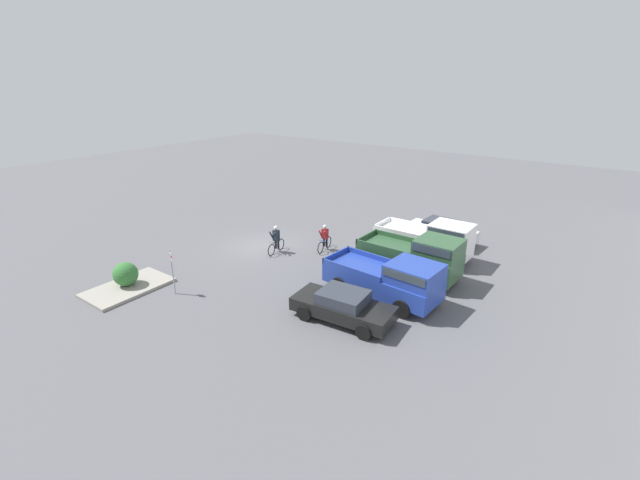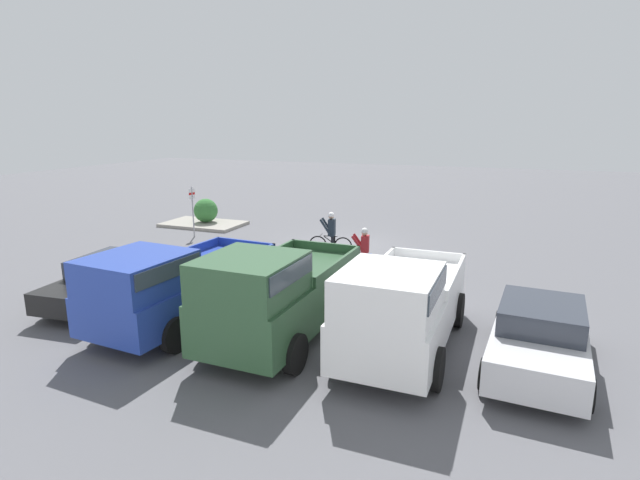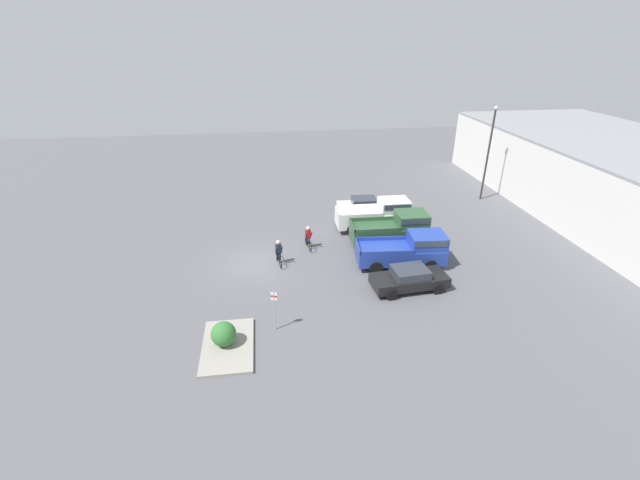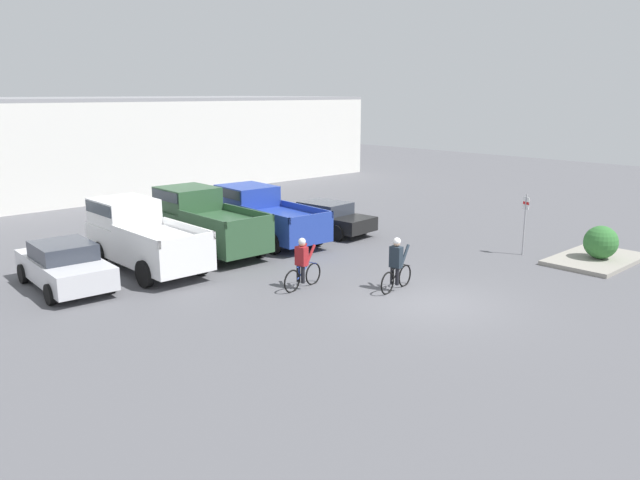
% 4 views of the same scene
% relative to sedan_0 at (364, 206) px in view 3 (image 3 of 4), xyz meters
% --- Properties ---
extents(ground_plane, '(80.00, 80.00, 0.00)m').
position_rel_sedan_0_xyz_m(ground_plane, '(7.03, -8.56, -0.72)').
color(ground_plane, '#56565B').
extents(sedan_0, '(2.16, 4.34, 1.43)m').
position_rel_sedan_0_xyz_m(sedan_0, '(0.00, 0.00, 0.00)').
color(sedan_0, silver).
rests_on(sedan_0, ground_plane).
extents(pickup_truck_0, '(2.26, 5.36, 2.26)m').
position_rel_sedan_0_xyz_m(pickup_truck_0, '(2.81, 0.45, 0.45)').
color(pickup_truck_0, white).
rests_on(pickup_truck_0, ground_plane).
extents(pickup_truck_1, '(2.37, 5.19, 2.35)m').
position_rel_sedan_0_xyz_m(pickup_truck_1, '(5.61, 0.84, 0.49)').
color(pickup_truck_1, '#2D5133').
rests_on(pickup_truck_1, ground_plane).
extents(pickup_truck_2, '(2.60, 5.59, 2.11)m').
position_rel_sedan_0_xyz_m(pickup_truck_2, '(8.44, 0.87, 0.38)').
color(pickup_truck_2, '#233D9E').
rests_on(pickup_truck_2, ground_plane).
extents(sedan_1, '(2.21, 4.46, 1.34)m').
position_rel_sedan_0_xyz_m(sedan_1, '(11.20, 0.08, -0.03)').
color(sedan_1, black).
rests_on(sedan_1, ground_plane).
extents(cyclist_0, '(1.70, 0.51, 1.67)m').
position_rel_sedan_0_xyz_m(cyclist_0, '(7.21, -7.16, 0.10)').
color(cyclist_0, black).
rests_on(cyclist_0, ground_plane).
extents(cyclist_1, '(1.72, 0.51, 1.62)m').
position_rel_sedan_0_xyz_m(cyclist_1, '(5.26, -5.07, 0.07)').
color(cyclist_1, black).
rests_on(cyclist_1, ground_plane).
extents(fire_lane_sign, '(0.12, 0.29, 2.27)m').
position_rel_sedan_0_xyz_m(fire_lane_sign, '(13.92, -7.67, 0.66)').
color(fire_lane_sign, '#9E9EA3').
rests_on(fire_lane_sign, ground_plane).
extents(lamppost, '(0.36, 0.36, 7.97)m').
position_rel_sedan_0_xyz_m(lamppost, '(-2.13, 11.10, 3.87)').
color(lamppost, '#2D2823').
rests_on(lamppost, ground_plane).
extents(curb_island, '(3.87, 2.37, 0.15)m').
position_rel_sedan_0_xyz_m(curb_island, '(14.97, -9.95, -0.64)').
color(curb_island, gray).
rests_on(curb_island, ground_plane).
extents(shrub, '(1.17, 1.17, 1.17)m').
position_rel_sedan_0_xyz_m(shrub, '(14.90, -10.09, 0.02)').
color(shrub, '#337033').
rests_on(shrub, curb_island).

